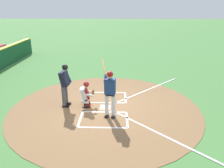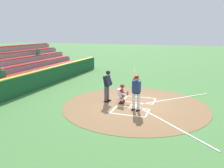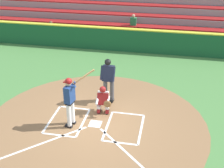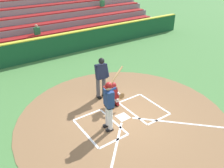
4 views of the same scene
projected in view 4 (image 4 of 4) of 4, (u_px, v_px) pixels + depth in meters
ground_plane at (123, 117)px, 8.89m from camera, size 120.00×120.00×0.00m
dirt_circle at (123, 117)px, 8.89m from camera, size 8.00×8.00×0.01m
home_plate_and_chalk at (138, 129)px, 8.25m from camera, size 7.93×4.91×0.01m
batter at (109, 102)px, 7.80m from camera, size 1.02×0.59×2.13m
catcher at (113, 94)px, 9.25m from camera, size 0.63×0.61×1.13m
plate_umpire at (101, 75)px, 9.66m from camera, size 0.60×0.45×1.86m
baseball at (117, 105)px, 9.57m from camera, size 0.07×0.07×0.07m
backstop_wall at (48, 47)px, 13.98m from camera, size 22.00×0.36×1.31m
bleacher_stand at (27, 28)px, 16.56m from camera, size 20.00×5.10×3.00m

